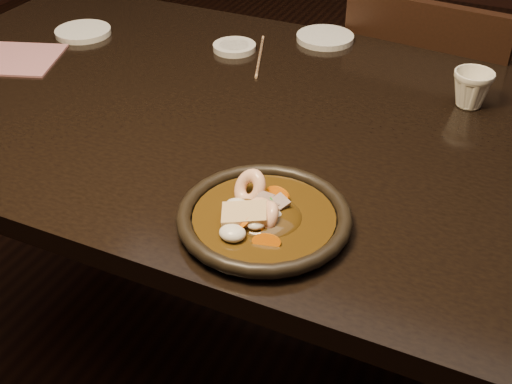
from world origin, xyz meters
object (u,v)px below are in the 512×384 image
at_px(chair, 421,131).
at_px(tea_cup, 472,88).
at_px(plate, 264,218).
at_px(table, 252,146).

bearing_deg(chair, tea_cup, 115.70).
distance_m(chair, plate, 0.92).
relative_size(chair, plate, 3.31).
distance_m(plate, tea_cup, 0.54).
height_order(chair, tea_cup, chair).
bearing_deg(chair, plate, 90.82).
xyz_separation_m(table, plate, (0.16, -0.30, 0.09)).
relative_size(table, plate, 6.22).
relative_size(chair, tea_cup, 11.12).
distance_m(table, chair, 0.65).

